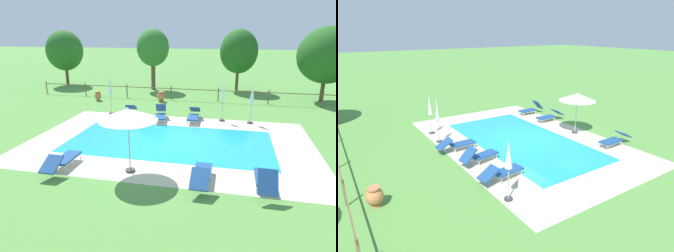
{
  "view_description": "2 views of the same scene",
  "coord_description": "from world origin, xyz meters",
  "views": [
    {
      "loc": [
        2.81,
        -12.92,
        4.98
      ],
      "look_at": [
        -0.18,
        0.5,
        0.6
      ],
      "focal_mm": 31.69,
      "sensor_mm": 36.0,
      "label": 1
    },
    {
      "loc": [
        -12.32,
        9.1,
        5.92
      ],
      "look_at": [
        0.39,
        0.8,
        0.89
      ],
      "focal_mm": 31.09,
      "sensor_mm": 36.0,
      "label": 2
    }
  ],
  "objects": [
    {
      "name": "perimeter_fence",
      "position": [
        -0.04,
        8.96,
        0.7
      ],
      "size": [
        25.05,
        0.08,
        1.05
      ],
      "color": "brown",
      "rests_on": "ground"
    },
    {
      "name": "sun_lounger_north_mid",
      "position": [
        4.02,
        -3.75,
        0.39
      ],
      "size": [
        0.6,
        1.9,
        0.95
      ],
      "color": "navy",
      "rests_on": "ground"
    },
    {
      "name": "swimming_pool_water",
      "position": [
        0.0,
        0.0,
        0.01
      ],
      "size": [
        9.51,
        4.83,
        0.01
      ],
      "primitive_type": "cube",
      "color": "#23A8C1",
      "rests_on": "ground"
    },
    {
      "name": "patio_umbrella_open_foreground",
      "position": [
        -0.75,
        -3.42,
        2.19
      ],
      "size": [
        2.13,
        2.13,
        2.46
      ],
      "color": "#383838",
      "rests_on": "ground"
    },
    {
      "name": "sun_lounger_south_near_corner",
      "position": [
        -1.27,
        3.33,
        0.38
      ],
      "size": [
        0.97,
        2.03,
        0.89
      ],
      "color": "navy",
      "rests_on": "ground"
    },
    {
      "name": "sun_lounger_south_mid",
      "position": [
        1.95,
        -3.74,
        0.36
      ],
      "size": [
        0.61,
        2.05,
        0.76
      ],
      "color": "navy",
      "rests_on": "ground"
    },
    {
      "name": "pool_coping_rim",
      "position": [
        0.0,
        0.0,
        0.01
      ],
      "size": [
        9.99,
        5.31,
        0.01
      ],
      "color": "beige",
      "rests_on": "ground"
    },
    {
      "name": "pool_deck_paving",
      "position": [
        0.0,
        0.0,
        0.0
      ],
      "size": [
        13.24,
        8.56,
        0.01
      ],
      "primitive_type": "cube",
      "color": "beige",
      "rests_on": "ground"
    },
    {
      "name": "sun_lounger_north_near_steps",
      "position": [
        0.66,
        3.6,
        0.36
      ],
      "size": [
        0.67,
        2.07,
        0.74
      ],
      "color": "navy",
      "rests_on": "ground"
    },
    {
      "name": "patio_umbrella_closed_row_mid_west",
      "position": [
        2.27,
        3.98,
        1.59
      ],
      "size": [
        0.32,
        0.32,
        2.49
      ],
      "color": "#383838",
      "rests_on": "ground"
    },
    {
      "name": "ground_plane",
      "position": [
        0.0,
        0.0,
        0.0
      ],
      "size": [
        160.0,
        160.0,
        0.0
      ],
      "primitive_type": "plane",
      "color": "#599342"
    },
    {
      "name": "sun_lounger_north_far",
      "position": [
        -3.22,
        3.32,
        0.36
      ],
      "size": [
        0.86,
        2.12,
        0.73
      ],
      "color": "navy",
      "rests_on": "ground"
    },
    {
      "name": "terracotta_urn_by_tree",
      "position": [
        -2.4,
        8.1,
        0.4
      ],
      "size": [
        0.6,
        0.6,
        0.75
      ],
      "color": "#C67547",
      "rests_on": "ground"
    },
    {
      "name": "patio_umbrella_closed_row_centre",
      "position": [
        -4.62,
        3.97,
        1.61
      ],
      "size": [
        0.32,
        0.32,
        2.35
      ],
      "color": "#383838",
      "rests_on": "ground"
    },
    {
      "name": "sun_lounger_north_end",
      "position": [
        -3.33,
        -3.73,
        0.35
      ],
      "size": [
        0.63,
        2.08,
        0.72
      ],
      "color": "navy",
      "rests_on": "ground"
    },
    {
      "name": "patio_umbrella_closed_row_west",
      "position": [
        3.85,
        3.85,
        1.55
      ],
      "size": [
        0.32,
        0.32,
        2.36
      ],
      "color": "#383838",
      "rests_on": "ground"
    }
  ]
}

